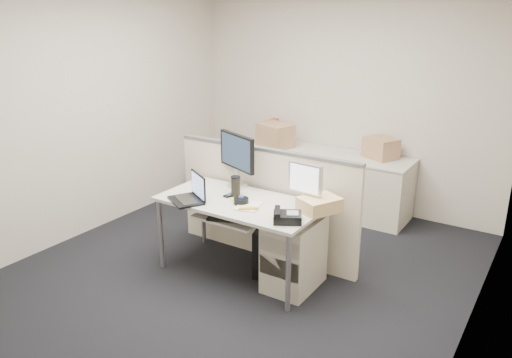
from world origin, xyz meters
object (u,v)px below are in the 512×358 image
Objects in this scene: monitor_main at (237,160)px; laptop at (185,188)px; desk at (240,207)px; desk_phone at (287,217)px.

monitor_main is 1.59× the size of laptop.
desk_phone reaches higher than desk.
laptop is 1.01m from desk_phone.
desk is 2.82× the size of monitor_main.
desk is at bearing 64.94° from laptop.
laptop is at bearing 156.15° from desk_phone.
monitor_main is at bearing 119.98° from desk_phone.
laptop reaches higher than desk_phone.
laptop is (-0.40, -0.28, 0.19)m from desk.
monitor_main is 2.32× the size of desk_phone.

